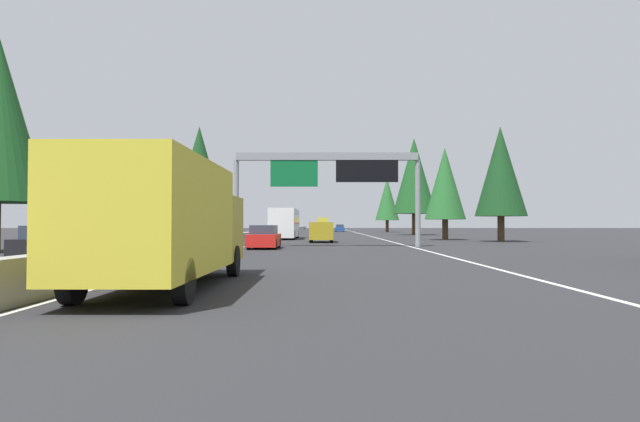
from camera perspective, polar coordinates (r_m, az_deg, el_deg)
The scene contains 22 objects.
ground_plane at distance 62.91m, azimuth -4.76°, elevation -2.76°, with size 320.00×320.00×0.00m, color #262628.
median_barrier at distance 82.85m, azimuth -3.72°, elevation -2.11°, with size 180.00×0.56×0.90m, color gray.
shoulder_stripe_right at distance 72.88m, azimuth 5.02°, elevation -2.56°, with size 160.00×0.16×0.01m, color silver.
shoulder_stripe_median at distance 72.85m, azimuth -3.86°, elevation -2.56°, with size 160.00×0.16×0.01m, color silver.
sign_gantry_overhead at distance 37.57m, azimuth 0.98°, elevation 4.04°, with size 0.50×12.68×6.37m.
box_truck_mid_center at distance 13.65m, azimuth -15.43°, elevation -0.98°, with size 8.50×2.40×2.95m.
sedan_mid_left at distance 34.90m, azimuth -5.77°, elevation -2.75°, with size 4.40×1.80×1.47m.
bus_near_right at distance 58.35m, azimuth -3.62°, elevation -1.18°, with size 11.50×2.55×3.10m.
sedan_far_center at distance 112.48m, azimuth 2.05°, elevation -1.80°, with size 4.40×1.80×1.47m.
sedan_near_center at distance 82.50m, azimuth 0.22°, elevation -1.95°, with size 4.40×1.80×1.47m.
pickup_mid_right at distance 109.52m, azimuth 0.19°, elevation -1.69°, with size 5.60×2.00×1.86m.
minivan_far_right at distance 46.99m, azimuth 0.13°, elevation -2.07°, with size 5.00×1.95×1.69m.
box_truck_distant_a at distance 121.04m, azimuth 0.28°, elevation -1.33°, with size 8.50×2.40×2.95m.
oncoming_near at distance 47.58m, azimuth -14.23°, elevation -2.07°, with size 5.60×2.00×1.86m.
oncoming_far at distance 27.16m, azimuth -25.86°, elevation -3.02°, with size 4.40×1.80×1.47m.
conifer_right_near at distance 51.33m, azimuth 18.11°, elevation 3.90°, with size 4.48×4.48×10.17m.
conifer_right_mid at distance 55.74m, azimuth 12.75°, elevation 2.77°, with size 4.00×4.00×9.08m.
conifer_right_far at distance 79.98m, azimuth 9.68°, elevation 3.60°, with size 6.09×6.09×13.85m.
conifer_right_distant at distance 107.64m, azimuth 6.93°, elevation 1.21°, with size 4.60×4.60×10.46m.
conifer_left_near at distance 56.39m, azimuth -21.49°, elevation 2.90°, with size 4.08×4.08×9.27m.
conifer_left_mid at distance 71.90m, azimuth -14.94°, elevation 2.94°, with size 4.98×4.98×11.31m.
conifer_left_far at distance 81.98m, azimuth -12.34°, elevation 4.28°, with size 6.91×6.91×15.70m.
Camera 1 is at (-2.63, -5.65, 1.53)m, focal length 31.06 mm.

